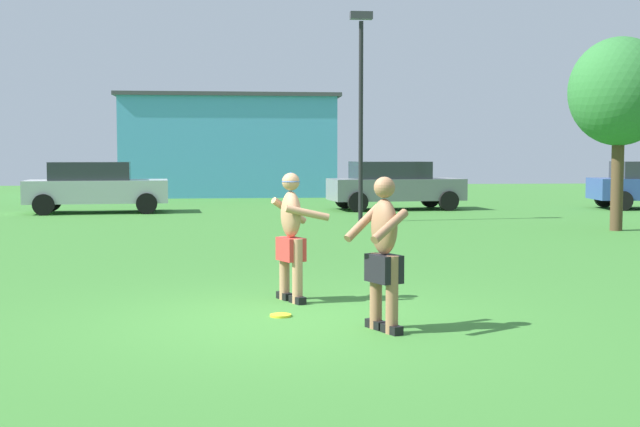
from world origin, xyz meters
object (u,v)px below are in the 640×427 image
frisbee (281,315)px  car_silver_near_post (96,186)px  player_in_black (384,251)px  lamp_post (361,93)px  car_gray_far_end (394,185)px  player_with_cap (291,231)px  tree_behind_players (619,93)px

frisbee → car_silver_near_post: (-4.78, 17.17, 0.81)m
player_in_black → frisbee: size_ratio=6.56×
frisbee → lamp_post: lamp_post is taller
frisbee → lamp_post: bearing=77.3°
player_in_black → car_gray_far_end: player_in_black is taller
player_with_cap → lamp_post: lamp_post is taller
player_with_cap → player_in_black: player_with_cap is taller
lamp_post → tree_behind_players: size_ratio=1.22×
car_silver_near_post → car_gray_far_end: same height
player_in_black → frisbee: player_in_black is taller
car_silver_near_post → frisbee: bearing=-74.4°
player_in_black → lamp_post: size_ratio=0.29×
player_with_cap → car_gray_far_end: player_with_cap is taller
player_in_black → car_gray_far_end: 18.84m
lamp_post → player_in_black: bearing=-97.8°
car_gray_far_end → tree_behind_players: size_ratio=0.97×
car_gray_far_end → frisbee: bearing=-105.1°
player_in_black → car_gray_far_end: bearing=78.6°
car_silver_near_post → player_with_cap: bearing=-73.0°
car_silver_near_post → car_gray_far_end: size_ratio=1.00×
player_with_cap → player_in_black: bearing=-65.9°
player_with_cap → car_silver_near_post: bearing=107.0°
player_in_black → car_silver_near_post: 18.97m
frisbee → player_with_cap: bearing=78.6°
player_with_cap → car_gray_far_end: 17.23m
lamp_post → frisbee: bearing=-102.7°
player_with_cap → frisbee: bearing=-101.4°
tree_behind_players → car_gray_far_end: bearing=116.1°
lamp_post → tree_behind_players: bearing=-29.8°
car_gray_far_end → player_in_black: bearing=-101.4°
lamp_post → tree_behind_players: 6.56m
tree_behind_players → player_with_cap: bearing=-133.9°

